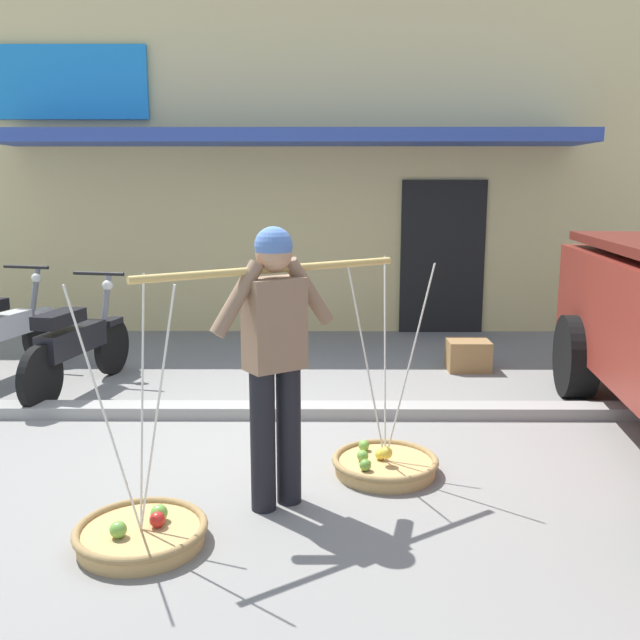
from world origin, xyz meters
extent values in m
plane|color=gray|center=(0.00, 0.00, 0.00)|extent=(90.00, 90.00, 0.00)
cube|color=gray|center=(0.00, 0.70, 0.05)|extent=(20.00, 0.24, 0.10)
cylinder|color=black|center=(0.36, -0.93, 0.43)|extent=(0.15, 0.15, 0.86)
cylinder|color=black|center=(0.21, -1.03, 0.43)|extent=(0.15, 0.15, 0.86)
cube|color=#84664C|center=(0.29, -0.98, 1.13)|extent=(0.39, 0.36, 0.54)
sphere|color=tan|center=(0.29, -0.98, 1.53)|extent=(0.21, 0.21, 0.21)
sphere|color=#4C70B2|center=(0.29, -0.98, 1.58)|extent=(0.22, 0.22, 0.22)
cylinder|color=#84664C|center=(0.49, -0.84, 1.30)|extent=(0.33, 0.27, 0.43)
cylinder|color=#84664C|center=(0.09, -1.11, 1.30)|extent=(0.33, 0.27, 0.43)
cylinder|color=tan|center=(0.29, -0.98, 1.45)|extent=(1.43, 1.00, 0.04)
cylinder|color=tan|center=(0.99, -0.50, 0.04)|extent=(0.68, 0.68, 0.09)
torus|color=olive|center=(0.99, -0.50, 0.10)|extent=(0.72, 0.72, 0.05)
sphere|color=yellow|center=(0.96, -0.48, 0.13)|extent=(0.08, 0.08, 0.08)
sphere|color=#6EAA41|center=(0.86, -0.31, 0.13)|extent=(0.08, 0.08, 0.08)
sphere|color=#6AA43F|center=(0.84, -0.51, 0.13)|extent=(0.08, 0.08, 0.08)
sphere|color=#63993A|center=(0.85, -0.67, 0.13)|extent=(0.08, 0.08, 0.08)
sphere|color=yellow|center=(0.99, -0.58, 0.18)|extent=(0.08, 0.08, 0.08)
cylinder|color=silver|center=(0.99, -0.34, 0.77)|extent=(0.01, 0.32, 1.36)
cylinder|color=silver|center=(0.86, -0.57, 0.77)|extent=(0.28, 0.17, 1.36)
cylinder|color=silver|center=(1.13, -0.57, 0.77)|extent=(0.28, 0.17, 1.36)
cylinder|color=tan|center=(-0.42, -1.46, 0.04)|extent=(0.68, 0.68, 0.09)
torus|color=olive|center=(-0.42, -1.46, 0.10)|extent=(0.72, 0.72, 0.05)
sphere|color=gold|center=(-0.51, -1.55, 0.13)|extent=(0.08, 0.08, 0.08)
sphere|color=red|center=(-0.33, -1.44, 0.13)|extent=(0.09, 0.09, 0.09)
sphere|color=#6DA840|center=(-0.34, -1.37, 0.14)|extent=(0.10, 0.10, 0.10)
sphere|color=#6CA840|center=(-0.51, -1.55, 0.14)|extent=(0.09, 0.09, 0.09)
cylinder|color=silver|center=(-0.42, -1.31, 0.77)|extent=(0.01, 0.32, 1.36)
cylinder|color=silver|center=(-0.55, -1.54, 0.77)|extent=(0.28, 0.17, 1.36)
cylinder|color=silver|center=(-0.28, -1.54, 0.77)|extent=(0.28, 0.17, 1.36)
cylinder|color=black|center=(-2.57, 2.61, 0.29)|extent=(0.22, 0.58, 0.58)
cube|color=silver|center=(-2.57, 2.61, 0.55)|extent=(0.20, 0.31, 0.06)
cylinder|color=slate|center=(-2.59, 2.51, 0.68)|extent=(0.13, 0.30, 0.76)
cylinder|color=black|center=(-2.61, 2.44, 1.07)|extent=(0.53, 0.17, 0.04)
sphere|color=silver|center=(-2.57, 2.59, 0.93)|extent=(0.11, 0.11, 0.11)
cylinder|color=black|center=(-1.62, 2.05, 0.29)|extent=(0.20, 0.58, 0.58)
cylinder|color=black|center=(-1.87, 0.84, 0.29)|extent=(0.20, 0.58, 0.58)
cube|color=black|center=(-1.62, 2.05, 0.55)|extent=(0.19, 0.30, 0.06)
cube|color=black|center=(-1.76, 1.35, 0.51)|extent=(0.38, 0.92, 0.24)
cube|color=black|center=(-1.80, 1.17, 0.75)|extent=(0.33, 0.59, 0.12)
cylinder|color=slate|center=(-1.64, 1.95, 0.68)|extent=(0.12, 0.30, 0.76)
cylinder|color=black|center=(-1.65, 1.87, 1.07)|extent=(0.54, 0.15, 0.04)
sphere|color=silver|center=(-1.62, 2.03, 0.93)|extent=(0.11, 0.11, 0.11)
cylinder|color=black|center=(2.90, 1.29, 0.38)|extent=(0.34, 0.78, 0.76)
cube|color=#DBC684|center=(0.18, 6.72, 2.10)|extent=(13.00, 5.00, 4.20)
cube|color=#334CA3|center=(0.18, 3.72, 2.50)|extent=(7.15, 1.00, 0.16)
cube|color=#1E84D1|center=(-2.74, 4.17, 3.20)|extent=(2.20, 0.08, 0.90)
cube|color=black|center=(2.13, 4.20, 1.00)|extent=(1.10, 0.06, 2.00)
cube|color=olive|center=(2.10, 2.22, 0.16)|extent=(0.44, 0.36, 0.32)
camera|label=1|loc=(0.58, -4.94, 1.92)|focal=39.06mm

